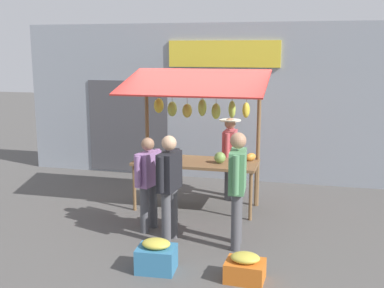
{
  "coord_description": "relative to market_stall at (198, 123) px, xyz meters",
  "views": [
    {
      "loc": [
        -1.97,
        8.13,
        2.87
      ],
      "look_at": [
        0.0,
        0.3,
        1.25
      ],
      "focal_mm": 44.85,
      "sensor_mm": 36.0,
      "label": 1
    }
  ],
  "objects": [
    {
      "name": "shopper_with_shopping_bag",
      "position": [
        -0.97,
        1.59,
        -0.57
      ],
      "size": [
        0.26,
        0.72,
        1.7
      ],
      "rotation": [
        0.0,
        0.0,
        -1.5
      ],
      "color": "#4C4C51",
      "rests_on": "ground"
    },
    {
      "name": "street_backdrop",
      "position": [
        0.06,
        -2.14,
        0.14
      ],
      "size": [
        9.0,
        0.3,
        3.4
      ],
      "color": "#8C939E",
      "rests_on": "ground"
    },
    {
      "name": "shopper_in_striped_shirt",
      "position": [
        0.49,
        1.28,
        -0.7
      ],
      "size": [
        0.32,
        0.64,
        1.51
      ],
      "rotation": [
        0.0,
        0.0,
        -1.81
      ],
      "color": "#4C4C51",
      "rests_on": "ground"
    },
    {
      "name": "shopper_in_grey_tee",
      "position": [
        0.04,
        1.63,
        -0.62
      ],
      "size": [
        0.27,
        0.69,
        1.62
      ],
      "rotation": [
        0.0,
        0.0,
        -1.68
      ],
      "color": "#4C4C51",
      "rests_on": "ground"
    },
    {
      "name": "produce_crate_near",
      "position": [
        -1.24,
        2.62,
        -1.39
      ],
      "size": [
        0.5,
        0.41,
        0.36
      ],
      "color": "#D1661E",
      "rests_on": "ground"
    },
    {
      "name": "ground_plane",
      "position": [
        0.01,
        0.06,
        -1.56
      ],
      "size": [
        40.0,
        40.0,
        0.0
      ],
      "primitive_type": "plane",
      "color": "#514F4C"
    },
    {
      "name": "vendor_with_sunhat",
      "position": [
        -0.47,
        -0.69,
        -0.64
      ],
      "size": [
        0.41,
        0.68,
        1.57
      ],
      "rotation": [
        0.0,
        0.0,
        1.57
      ],
      "color": "#4C4C51",
      "rests_on": "ground"
    },
    {
      "name": "market_stall",
      "position": [
        0.0,
        0.0,
        0.0
      ],
      "size": [
        2.5,
        1.46,
        2.5
      ],
      "color": "brown",
      "rests_on": "ground"
    },
    {
      "name": "produce_crate_side",
      "position": [
        -0.08,
        2.63,
        -1.36
      ],
      "size": [
        0.52,
        0.43,
        0.44
      ],
      "color": "teal",
      "rests_on": "ground"
    }
  ]
}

